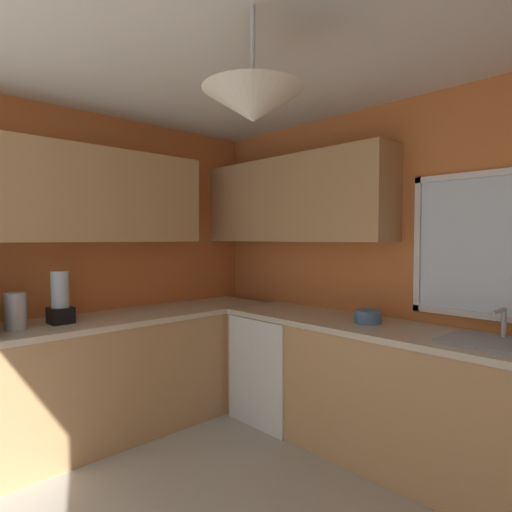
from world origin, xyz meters
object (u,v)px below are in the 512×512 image
(kettle, at_px, (15,311))
(sink_assembly, at_px, (495,342))
(dishwasher, at_px, (281,366))
(bowl, at_px, (368,317))
(blender_appliance, at_px, (60,300))

(kettle, bearing_deg, sink_assembly, 39.32)
(dishwasher, distance_m, sink_assembly, 1.66)
(bowl, xyz_separation_m, blender_appliance, (-1.46, -1.54, 0.12))
(kettle, relative_size, sink_assembly, 0.45)
(dishwasher, height_order, bowl, bowl)
(sink_assembly, height_order, blender_appliance, blender_appliance)
(kettle, xyz_separation_m, bowl, (1.44, 1.82, -0.07))
(sink_assembly, xyz_separation_m, bowl, (-0.80, -0.01, 0.03))
(sink_assembly, bearing_deg, bowl, -179.47)
(sink_assembly, relative_size, bowl, 2.89)
(sink_assembly, distance_m, bowl, 0.80)
(blender_appliance, bearing_deg, kettle, -85.96)
(sink_assembly, relative_size, blender_appliance, 1.46)
(kettle, relative_size, blender_appliance, 0.66)
(dishwasher, distance_m, kettle, 1.99)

